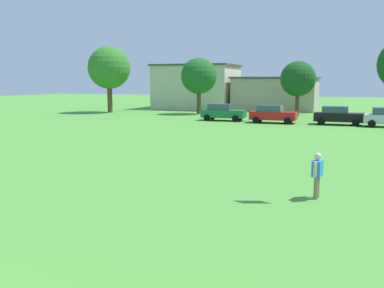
{
  "coord_description": "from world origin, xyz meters",
  "views": [
    {
      "loc": [
        6.93,
        -3.02,
        3.98
      ],
      "look_at": [
        2.2,
        9.49,
        2.04
      ],
      "focal_mm": 41.01,
      "sensor_mm": 36.0,
      "label": 1
    }
  ],
  "objects_px": {
    "tree_center": "(298,79)",
    "parked_car_red_1": "(272,114)",
    "adult_bystander": "(317,171)",
    "tree_far_left": "(109,68)",
    "parked_car_black_2": "(338,115)",
    "parked_car_green_0": "(223,112)",
    "tree_left": "(199,76)"
  },
  "relations": [
    {
      "from": "tree_center",
      "to": "adult_bystander",
      "type": "bearing_deg",
      "value": -81.58
    },
    {
      "from": "tree_far_left",
      "to": "tree_center",
      "type": "xyz_separation_m",
      "value": [
        22.77,
        2.47,
        -1.39
      ]
    },
    {
      "from": "parked_car_black_2",
      "to": "tree_left",
      "type": "relative_size",
      "value": 0.64
    },
    {
      "from": "parked_car_black_2",
      "to": "tree_far_left",
      "type": "bearing_deg",
      "value": 167.18
    },
    {
      "from": "adult_bystander",
      "to": "tree_left",
      "type": "xyz_separation_m",
      "value": [
        -16.69,
        34.43,
        3.57
      ]
    },
    {
      "from": "parked_car_red_1",
      "to": "tree_center",
      "type": "bearing_deg",
      "value": 83.11
    },
    {
      "from": "parked_car_black_2",
      "to": "tree_center",
      "type": "relative_size",
      "value": 0.7
    },
    {
      "from": "parked_car_red_1",
      "to": "tree_far_left",
      "type": "bearing_deg",
      "value": 162.98
    },
    {
      "from": "tree_center",
      "to": "parked_car_black_2",
      "type": "bearing_deg",
      "value": -61.37
    },
    {
      "from": "parked_car_red_1",
      "to": "tree_center",
      "type": "height_order",
      "value": "tree_center"
    },
    {
      "from": "parked_car_green_0",
      "to": "tree_center",
      "type": "relative_size",
      "value": 0.7
    },
    {
      "from": "tree_left",
      "to": "tree_center",
      "type": "xyz_separation_m",
      "value": [
        11.45,
        0.94,
        -0.35
      ]
    },
    {
      "from": "tree_far_left",
      "to": "tree_left",
      "type": "distance_m",
      "value": 11.47
    },
    {
      "from": "parked_car_black_2",
      "to": "tree_center",
      "type": "bearing_deg",
      "value": 118.63
    },
    {
      "from": "parked_car_green_0",
      "to": "tree_center",
      "type": "distance_m",
      "value": 10.93
    },
    {
      "from": "tree_center",
      "to": "parked_car_green_0",
      "type": "bearing_deg",
      "value": -126.59
    },
    {
      "from": "parked_car_red_1",
      "to": "parked_car_black_2",
      "type": "height_order",
      "value": "same"
    },
    {
      "from": "parked_car_black_2",
      "to": "tree_center",
      "type": "height_order",
      "value": "tree_center"
    },
    {
      "from": "adult_bystander",
      "to": "parked_car_red_1",
      "type": "xyz_separation_m",
      "value": [
        -6.34,
        26.26,
        -0.08
      ]
    },
    {
      "from": "tree_center",
      "to": "tree_left",
      "type": "bearing_deg",
      "value": -175.31
    },
    {
      "from": "tree_center",
      "to": "parked_car_red_1",
      "type": "bearing_deg",
      "value": -96.89
    },
    {
      "from": "adult_bystander",
      "to": "tree_center",
      "type": "relative_size",
      "value": 0.26
    },
    {
      "from": "adult_bystander",
      "to": "parked_car_red_1",
      "type": "distance_m",
      "value": 27.02
    },
    {
      "from": "parked_car_green_0",
      "to": "parked_car_red_1",
      "type": "relative_size",
      "value": 1.0
    },
    {
      "from": "adult_bystander",
      "to": "tree_left",
      "type": "distance_m",
      "value": 38.42
    },
    {
      "from": "adult_bystander",
      "to": "parked_car_black_2",
      "type": "relative_size",
      "value": 0.37
    },
    {
      "from": "tree_far_left",
      "to": "adult_bystander",
      "type": "bearing_deg",
      "value": -49.59
    },
    {
      "from": "parked_car_black_2",
      "to": "tree_far_left",
      "type": "distance_m",
      "value": 28.63
    },
    {
      "from": "tree_left",
      "to": "tree_center",
      "type": "height_order",
      "value": "tree_left"
    },
    {
      "from": "tree_far_left",
      "to": "parked_car_green_0",
      "type": "bearing_deg",
      "value": -19.62
    },
    {
      "from": "parked_car_green_0",
      "to": "tree_center",
      "type": "xyz_separation_m",
      "value": [
        6.21,
        8.37,
        3.29
      ]
    },
    {
      "from": "parked_car_red_1",
      "to": "tree_left",
      "type": "xyz_separation_m",
      "value": [
        -10.35,
        8.17,
        3.65
      ]
    }
  ]
}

